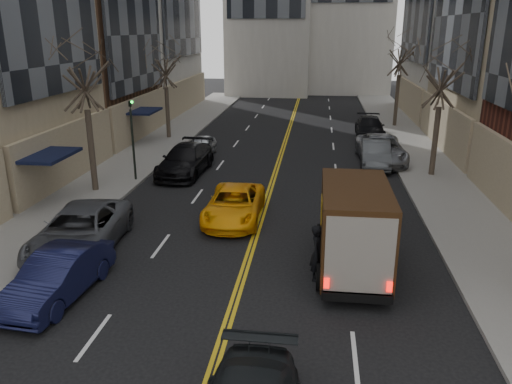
% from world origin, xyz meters
% --- Properties ---
extents(sidewalk_left, '(4.00, 66.00, 0.15)m').
position_xyz_m(sidewalk_left, '(-9.00, 27.00, 0.07)').
color(sidewalk_left, slate).
rests_on(sidewalk_left, ground).
extents(sidewalk_right, '(4.00, 66.00, 0.15)m').
position_xyz_m(sidewalk_right, '(9.00, 27.00, 0.07)').
color(sidewalk_right, slate).
rests_on(sidewalk_right, ground).
extents(tree_lf_mid, '(3.20, 3.20, 8.91)m').
position_xyz_m(tree_lf_mid, '(-8.80, 20.00, 6.60)').
color(tree_lf_mid, '#382D23').
rests_on(tree_lf_mid, sidewalk_left).
extents(tree_lf_far, '(3.20, 3.20, 8.12)m').
position_xyz_m(tree_lf_far, '(-8.80, 33.00, 6.02)').
color(tree_lf_far, '#382D23').
rests_on(tree_lf_far, sidewalk_left).
extents(tree_rt_mid, '(3.20, 3.20, 8.32)m').
position_xyz_m(tree_rt_mid, '(8.80, 25.00, 6.17)').
color(tree_rt_mid, '#382D23').
rests_on(tree_rt_mid, sidewalk_right).
extents(tree_rt_far, '(3.20, 3.20, 9.11)m').
position_xyz_m(tree_rt_far, '(8.80, 40.00, 6.74)').
color(tree_rt_far, '#382D23').
rests_on(tree_rt_far, sidewalk_right).
extents(traffic_signal, '(0.29, 0.26, 4.70)m').
position_xyz_m(traffic_signal, '(-7.39, 22.00, 2.82)').
color(traffic_signal, black).
rests_on(traffic_signal, sidewalk_left).
extents(ups_truck, '(2.39, 5.77, 3.15)m').
position_xyz_m(ups_truck, '(3.65, 12.92, 1.59)').
color(ups_truck, black).
rests_on(ups_truck, ground).
extents(taxi, '(2.36, 5.03, 1.39)m').
position_xyz_m(taxi, '(-1.14, 17.13, 0.70)').
color(taxi, '#FCA60A').
rests_on(taxi, ground).
extents(pedestrian, '(0.62, 0.79, 1.92)m').
position_xyz_m(pedestrian, '(2.49, 12.07, 0.96)').
color(pedestrian, black).
rests_on(pedestrian, ground).
extents(parked_lf_b, '(1.94, 4.59, 1.47)m').
position_xyz_m(parked_lf_b, '(-5.43, 9.89, 0.74)').
color(parked_lf_b, black).
rests_on(parked_lf_b, ground).
extents(parked_lf_c, '(3.24, 6.07, 1.62)m').
position_xyz_m(parked_lf_c, '(-6.30, 13.20, 0.81)').
color(parked_lf_c, '#515359').
rests_on(parked_lf_c, ground).
extents(parked_lf_d, '(2.56, 5.72, 1.63)m').
position_xyz_m(parked_lf_d, '(-5.10, 23.91, 0.82)').
color(parked_lf_d, black).
rests_on(parked_lf_d, ground).
extents(parked_lf_e, '(1.68, 3.94, 1.33)m').
position_xyz_m(parked_lf_e, '(-5.10, 27.96, 0.66)').
color(parked_lf_e, '#ABAEB3').
rests_on(parked_lf_e, ground).
extents(parked_rt_a, '(1.92, 4.73, 1.53)m').
position_xyz_m(parked_rt_a, '(5.89, 26.94, 0.76)').
color(parked_rt_a, '#484C4F').
rests_on(parked_rt_a, ground).
extents(parked_rt_b, '(2.88, 6.01, 1.65)m').
position_xyz_m(parked_rt_b, '(6.30, 27.96, 0.83)').
color(parked_rt_b, '#94969B').
rests_on(parked_rt_b, ground).
extents(parked_rt_c, '(2.26, 5.25, 1.51)m').
position_xyz_m(parked_rt_c, '(6.30, 35.60, 0.75)').
color(parked_rt_c, black).
rests_on(parked_rt_c, ground).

